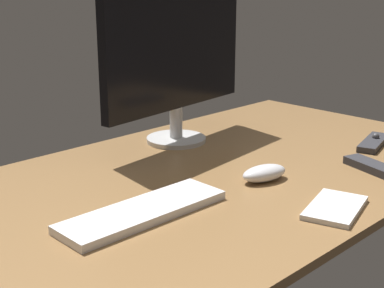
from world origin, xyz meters
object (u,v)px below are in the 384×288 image
(tv_remote, at_px, (376,168))
(notepad, at_px, (335,208))
(monitor, at_px, (176,54))
(media_remote, at_px, (374,142))
(keyboard, at_px, (143,211))
(computer_mouse, at_px, (264,173))

(tv_remote, bearing_deg, notepad, 117.69)
(monitor, bearing_deg, media_remote, -55.63)
(tv_remote, height_order, notepad, tv_remote)
(keyboard, xyz_separation_m, computer_mouse, (0.33, -0.05, 0.01))
(keyboard, bearing_deg, media_remote, -5.65)
(monitor, relative_size, keyboard, 1.50)
(keyboard, height_order, tv_remote, tv_remote)
(monitor, bearing_deg, tv_remote, -79.39)
(keyboard, bearing_deg, notepad, -40.13)
(computer_mouse, distance_m, notepad, 0.22)
(keyboard, height_order, computer_mouse, computer_mouse)
(monitor, relative_size, tv_remote, 3.07)
(media_remote, relative_size, notepad, 1.12)
(media_remote, distance_m, tv_remote, 0.23)
(keyboard, relative_size, notepad, 2.22)
(media_remote, bearing_deg, keyboard, 158.57)
(keyboard, bearing_deg, tv_remote, -18.62)
(media_remote, bearing_deg, tv_remote, -165.23)
(keyboard, height_order, notepad, keyboard)
(monitor, relative_size, computer_mouse, 4.61)
(computer_mouse, bearing_deg, notepad, -86.09)
(monitor, bearing_deg, notepad, -107.11)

